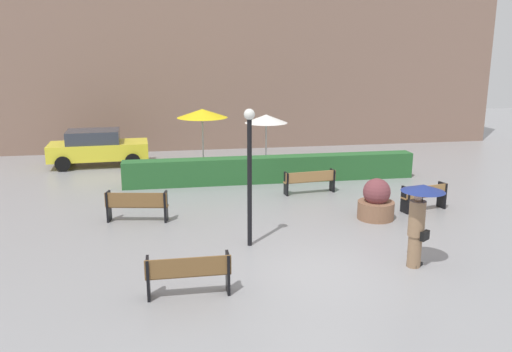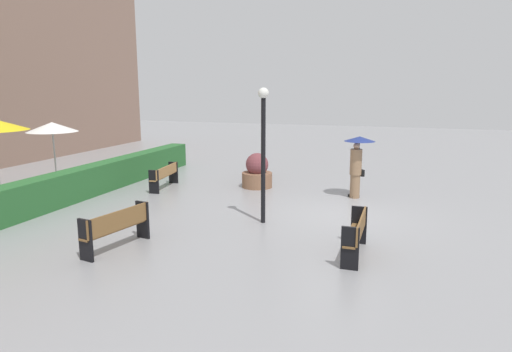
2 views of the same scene
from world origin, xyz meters
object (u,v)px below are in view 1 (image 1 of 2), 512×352
bench_near_left (188,272)px  planter_pot (376,202)px  bench_back_row (310,180)px  bench_far_left (137,204)px  pedestrian_with_umbrella (419,213)px  lamp_post (250,163)px  parked_car (98,147)px  patio_umbrella_white (266,119)px  bench_far_right (425,195)px  patio_umbrella_yellow (202,113)px

bench_near_left → planter_pot: (5.83, 4.19, -0.00)m
bench_near_left → bench_back_row: bench_near_left is taller
bench_far_left → pedestrian_with_umbrella: 8.07m
lamp_post → parked_car: 11.86m
bench_far_left → pedestrian_with_umbrella: (6.62, -4.55, 0.79)m
bench_far_left → parked_car: parked_car is taller
lamp_post → patio_umbrella_white: (2.12, 8.73, -0.08)m
lamp_post → bench_near_left: bearing=-122.8°
parked_car → bench_far_right: bearing=-38.1°
bench_far_right → pedestrian_with_umbrella: size_ratio=0.79×
bench_far_right → bench_near_left: bearing=-148.5°
lamp_post → patio_umbrella_yellow: bearing=93.8°
bench_near_left → pedestrian_with_umbrella: bearing=6.4°
bench_back_row → planter_pot: (1.20, -3.09, 0.04)m
bench_far_right → patio_umbrella_white: bearing=119.8°
bench_back_row → lamp_post: bearing=-122.2°
bench_back_row → pedestrian_with_umbrella: pedestrian_with_umbrella is taller
planter_pot → lamp_post: 4.71m
bench_back_row → parked_car: (-7.93, 6.03, 0.32)m
pedestrian_with_umbrella → planter_pot: (0.48, 3.59, -0.80)m
planter_pot → lamp_post: (-4.11, -1.53, 1.69)m
patio_umbrella_yellow → patio_umbrella_white: patio_umbrella_yellow is taller
lamp_post → patio_umbrella_white: size_ratio=1.54×
bench_far_left → lamp_post: size_ratio=0.52×
bench_far_left → parked_car: (-2.03, 8.16, 0.28)m
bench_back_row → patio_umbrella_white: bearing=100.9°
bench_near_left → bench_far_right: 8.99m
patio_umbrella_yellow → lamp_post: bearing=-86.2°
bench_far_right → lamp_post: bearing=-161.1°
bench_near_left → patio_umbrella_white: patio_umbrella_white is taller
bench_far_left → patio_umbrella_yellow: bearing=68.1°
lamp_post → parked_car: bearing=115.2°
planter_pot → patio_umbrella_yellow: size_ratio=0.47×
bench_far_left → lamp_post: bearing=-39.8°
bench_far_right → patio_umbrella_yellow: size_ratio=0.61×
patio_umbrella_white → planter_pot: bearing=-74.5°
bench_far_left → lamp_post: (2.99, -2.49, 1.68)m
bench_far_right → parked_car: size_ratio=0.37×
planter_pot → parked_car: parked_car is taller
planter_pot → bench_far_right: bearing=15.4°
bench_near_left → patio_umbrella_white: 12.13m
parked_car → bench_back_row: bearing=-37.3°
bench_back_row → lamp_post: (-2.91, -4.62, 1.73)m
bench_far_right → bench_back_row: bearing=139.7°
bench_far_right → parked_car: bearing=141.9°
bench_back_row → pedestrian_with_umbrella: 6.77m
bench_near_left → parked_car: bearing=103.9°
bench_far_left → bench_far_right: 8.95m
bench_near_left → planter_pot: size_ratio=1.41×
parked_car → planter_pot: bearing=-45.0°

